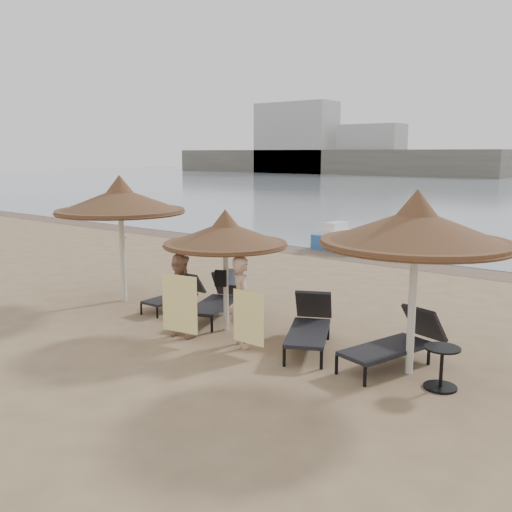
{
  "coord_description": "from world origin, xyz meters",
  "views": [
    {
      "loc": [
        6.54,
        -7.94,
        3.57
      ],
      "look_at": [
        -0.57,
        1.2,
        1.46
      ],
      "focal_mm": 40.0,
      "sensor_mm": 36.0,
      "label": 1
    }
  ],
  "objects": [
    {
      "name": "palapa_right",
      "position": [
        3.08,
        0.61,
        2.4
      ],
      "size": [
        3.04,
        3.04,
        3.02
      ],
      "rotation": [
        0.0,
        0.0,
        0.43
      ],
      "color": "beige",
      "rests_on": "ground"
    },
    {
      "name": "side_table",
      "position": [
        3.71,
        0.31,
        0.31
      ],
      "size": [
        0.54,
        0.54,
        0.66
      ],
      "rotation": [
        0.0,
        0.0,
        0.36
      ],
      "color": "black",
      "rests_on": "ground"
    },
    {
      "name": "palapa_center",
      "position": [
        -0.81,
        0.52,
        1.97
      ],
      "size": [
        2.49,
        2.49,
        2.47
      ],
      "rotation": [
        0.0,
        0.0,
        -0.17
      ],
      "color": "beige",
      "rests_on": "ground"
    },
    {
      "name": "buoy_left",
      "position": [
        -5.32,
        23.65,
        0.17
      ],
      "size": [
        0.34,
        0.34,
        0.34
      ],
      "primitive_type": "sphere",
      "color": "gold",
      "rests_on": "ground"
    },
    {
      "name": "lounger_far_right",
      "position": [
        2.77,
        0.82,
        0.42
      ],
      "size": [
        1.23,
        2.18,
        0.93
      ],
      "rotation": [
        0.0,
        0.0,
        -0.28
      ],
      "color": "black",
      "rests_on": "ground"
    },
    {
      "name": "person_left",
      "position": [
        -1.31,
        -0.29,
        0.95
      ],
      "size": [
        0.97,
        0.73,
        1.9
      ],
      "primitive_type": "imported",
      "rotation": [
        0.0,
        0.0,
        3.34
      ],
      "color": "tan",
      "rests_on": "ground"
    },
    {
      "name": "lounger_near_left",
      "position": [
        -1.58,
        1.13,
        0.4
      ],
      "size": [
        1.3,
        2.09,
        0.89
      ],
      "rotation": [
        0.0,
        0.0,
        0.35
      ],
      "color": "black",
      "rests_on": "ground"
    },
    {
      "name": "towel_right",
      "position": [
        0.43,
        -0.3,
        0.67
      ],
      "size": [
        0.69,
        0.02,
        0.97
      ],
      "rotation": [
        0.0,
        0.0,
        -0.0
      ],
      "color": "yellow",
      "rests_on": "ground"
    },
    {
      "name": "towel_left",
      "position": [
        -0.96,
        -0.64,
        0.77
      ],
      "size": [
        0.78,
        0.16,
        1.11
      ],
      "rotation": [
        0.0,
        0.0,
        0.17
      ],
      "color": "yellow",
      "rests_on": "ground"
    },
    {
      "name": "wet_sand_strip",
      "position": [
        0.0,
        9.4,
        0.0
      ],
      "size": [
        200.0,
        1.6,
        0.01
      ],
      "primitive_type": "cube",
      "color": "brown",
      "rests_on": "ground"
    },
    {
      "name": "palapa_left",
      "position": [
        -4.31,
        0.76,
        2.43
      ],
      "size": [
        3.08,
        3.08,
        3.05
      ],
      "rotation": [
        0.0,
        0.0,
        0.24
      ],
      "color": "beige",
      "rests_on": "ground"
    },
    {
      "name": "person_right",
      "position": [
        0.08,
        -0.05,
        0.99
      ],
      "size": [
        1.09,
        1.02,
        1.98
      ],
      "primitive_type": "imported",
      "rotation": [
        0.0,
        0.0,
        2.51
      ],
      "color": "tan",
      "rests_on": "ground"
    },
    {
      "name": "bag_dark",
      "position": [
        -0.81,
        0.36,
        1.1
      ],
      "size": [
        0.24,
        0.15,
        0.33
      ],
      "rotation": [
        0.0,
        0.0,
        0.37
      ],
      "color": "black",
      "rests_on": "ground"
    },
    {
      "name": "lounger_far_left",
      "position": [
        -2.82,
        1.09,
        0.33
      ],
      "size": [
        0.63,
        1.68,
        0.74
      ],
      "rotation": [
        0.0,
        0.0,
        0.05
      ],
      "color": "black",
      "rests_on": "ground"
    },
    {
      "name": "bag_patterned",
      "position": [
        -0.81,
        0.7,
        1.08
      ],
      "size": [
        0.27,
        0.16,
        0.33
      ],
      "rotation": [
        0.0,
        0.0,
        0.32
      ],
      "color": "silver",
      "rests_on": "ground"
    },
    {
      "name": "pedal_boat",
      "position": [
        -3.7,
        10.5,
        0.37
      ],
      "size": [
        2.3,
        1.53,
        1.01
      ],
      "rotation": [
        0.0,
        0.0,
        -0.12
      ],
      "color": "#285AA6",
      "rests_on": "ground"
    },
    {
      "name": "lounger_near_right",
      "position": [
        1.07,
        0.72,
        0.42
      ],
      "size": [
        1.54,
        2.16,
        0.93
      ],
      "rotation": [
        0.0,
        0.0,
        0.46
      ],
      "color": "black",
      "rests_on": "ground"
    },
    {
      "name": "ground",
      "position": [
        0.0,
        0.0,
        0.0
      ],
      "size": [
        160.0,
        160.0,
        0.0
      ],
      "primitive_type": "plane",
      "color": "#967956",
      "rests_on": "ground"
    },
    {
      "name": "far_shore",
      "position": [
        -25.1,
        77.82,
        2.91
      ],
      "size": [
        150.0,
        54.8,
        12.0
      ],
      "color": "#645F52",
      "rests_on": "ground"
    }
  ]
}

